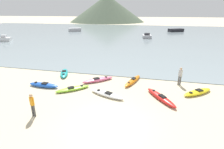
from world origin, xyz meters
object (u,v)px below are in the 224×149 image
object	(u,v)px
kayak_on_sand_4	(73,89)
kayak_on_sand_5	(98,80)
person_near_waterline	(180,75)
moored_boat_3	(176,30)
person_near_foreground	(32,104)
kayak_on_sand_7	(161,97)
kayak_on_sand_1	(198,92)
moored_boat_0	(3,39)
kayak_on_sand_6	(133,81)
moored_boat_2	(147,36)
kayak_on_sand_0	(44,85)
kayak_on_sand_3	(64,73)
kayak_on_sand_2	(107,94)
moored_boat_1	(75,30)

from	to	relation	value
kayak_on_sand_4	kayak_on_sand_5	bearing A→B (deg)	58.29
person_near_waterline	moored_boat_3	world-z (taller)	person_near_waterline
kayak_on_sand_5	person_near_foreground	bearing A→B (deg)	-108.44
kayak_on_sand_7	person_near_waterline	world-z (taller)	person_near_waterline
kayak_on_sand_1	kayak_on_sand_5	xyz separation A→B (m)	(-8.82, 0.73, 0.01)
kayak_on_sand_1	moored_boat_0	distance (m)	40.88
kayak_on_sand_6	kayak_on_sand_4	bearing A→B (deg)	-148.85
kayak_on_sand_5	person_near_waterline	world-z (taller)	person_near_waterline
kayak_on_sand_5	person_near_waterline	distance (m)	7.65
kayak_on_sand_5	moored_boat_2	distance (m)	30.06
kayak_on_sand_4	moored_boat_0	size ratio (longest dim) A/B	0.73
kayak_on_sand_6	kayak_on_sand_5	bearing A→B (deg)	-171.71
kayak_on_sand_6	kayak_on_sand_1	bearing A→B (deg)	-12.52
kayak_on_sand_0	kayak_on_sand_7	bearing A→B (deg)	-0.30
kayak_on_sand_0	kayak_on_sand_3	world-z (taller)	kayak_on_sand_0
kayak_on_sand_0	kayak_on_sand_7	size ratio (longest dim) A/B	0.91
moored_boat_0	moored_boat_3	world-z (taller)	moored_boat_0
person_near_waterline	moored_boat_2	bearing A→B (deg)	98.29
kayak_on_sand_3	person_near_foreground	xyz separation A→B (m)	(1.86, -7.64, 0.74)
moored_boat_0	moored_boat_2	bearing A→B (deg)	21.56
kayak_on_sand_2	moored_boat_2	xyz separation A→B (m)	(1.68, 32.67, 0.36)
kayak_on_sand_4	kayak_on_sand_5	xyz separation A→B (m)	(1.51, 2.44, 0.03)
kayak_on_sand_1	moored_boat_1	size ratio (longest dim) A/B	0.63
kayak_on_sand_4	moored_boat_0	xyz separation A→B (m)	(-26.20, 20.05, 0.41)
moored_boat_2	moored_boat_0	bearing A→B (deg)	-158.44
kayak_on_sand_3	kayak_on_sand_7	distance (m)	10.49
person_near_waterline	moored_boat_3	distance (m)	46.12
kayak_on_sand_0	moored_boat_1	distance (m)	45.58
kayak_on_sand_4	kayak_on_sand_6	size ratio (longest dim) A/B	0.81
kayak_on_sand_2	kayak_on_sand_4	xyz separation A→B (m)	(-3.15, 0.36, -0.01)
kayak_on_sand_3	moored_boat_0	xyz separation A→B (m)	(-23.62, 16.64, 0.37)
moored_boat_3	person_near_waterline	bearing A→B (deg)	-95.45
moored_boat_2	kayak_on_sand_5	bearing A→B (deg)	-96.36
kayak_on_sand_5	moored_boat_2	world-z (taller)	moored_boat_2
kayak_on_sand_6	moored_boat_3	bearing A→B (deg)	79.45
person_near_waterline	moored_boat_2	xyz separation A→B (m)	(-4.23, 29.03, -0.46)
kayak_on_sand_5	person_near_waterline	xyz separation A→B (m)	(7.56, 0.84, 0.81)
kayak_on_sand_2	person_near_waterline	distance (m)	6.99
moored_boat_2	kayak_on_sand_7	bearing A→B (deg)	-85.55
kayak_on_sand_3	person_near_foreground	world-z (taller)	person_near_foreground
kayak_on_sand_0	person_near_waterline	xyz separation A→B (m)	(11.92, 3.21, 0.79)
kayak_on_sand_4	kayak_on_sand_5	size ratio (longest dim) A/B	0.94
person_near_waterline	kayak_on_sand_6	bearing A→B (deg)	-175.22
kayak_on_sand_3	kayak_on_sand_4	distance (m)	4.27
kayak_on_sand_7	moored_boat_1	size ratio (longest dim) A/B	0.72
kayak_on_sand_4	moored_boat_1	distance (m)	46.74
kayak_on_sand_3	kayak_on_sand_5	xyz separation A→B (m)	(4.09, -0.97, -0.02)
kayak_on_sand_5	moored_boat_0	size ratio (longest dim) A/B	0.77
kayak_on_sand_1	kayak_on_sand_7	world-z (taller)	kayak_on_sand_7
moored_boat_2	moored_boat_3	size ratio (longest dim) A/B	0.62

